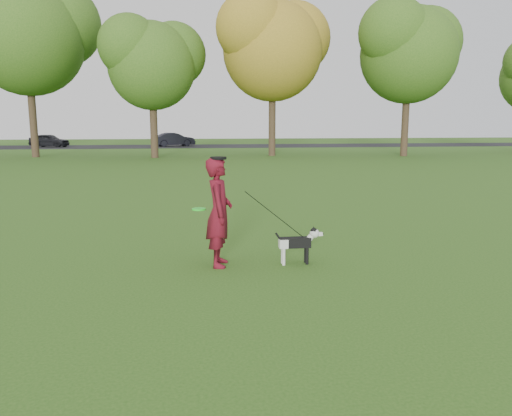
{
  "coord_description": "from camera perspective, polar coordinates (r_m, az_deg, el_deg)",
  "views": [
    {
      "loc": [
        -1.33,
        -8.17,
        2.44
      ],
      "look_at": [
        -0.31,
        0.22,
        0.95
      ],
      "focal_mm": 35.0,
      "sensor_mm": 36.0,
      "label": 1
    }
  ],
  "objects": [
    {
      "name": "ground",
      "position": [
        8.63,
        2.26,
        -6.43
      ],
      "size": [
        120.0,
        120.0,
        0.0
      ],
      "primitive_type": "plane",
      "color": "#285116",
      "rests_on": "ground"
    },
    {
      "name": "car_mid",
      "position": [
        48.24,
        -9.36,
        7.73
      ],
      "size": [
        4.08,
        2.57,
        1.27
      ],
      "primitive_type": "imported",
      "rotation": [
        0.0,
        0.0,
        1.92
      ],
      "color": "black",
      "rests_on": "road"
    },
    {
      "name": "road",
      "position": [
        48.25,
        -5.37,
        7.06
      ],
      "size": [
        120.0,
        7.0,
        0.02
      ],
      "primitive_type": "cube",
      "color": "black",
      "rests_on": "ground"
    },
    {
      "name": "car_left",
      "position": [
        50.02,
        -22.56,
        7.15
      ],
      "size": [
        3.79,
        2.28,
        1.21
      ],
      "primitive_type": "imported",
      "rotation": [
        0.0,
        0.0,
        1.31
      ],
      "color": "black",
      "rests_on": "road"
    },
    {
      "name": "man",
      "position": [
        8.37,
        -4.25,
        -0.49
      ],
      "size": [
        0.51,
        0.71,
        1.84
      ],
      "primitive_type": "imported",
      "rotation": [
        0.0,
        0.0,
        1.46
      ],
      "color": "#580C1D",
      "rests_on": "ground"
    },
    {
      "name": "man_held_items",
      "position": [
        8.35,
        0.22,
        0.46
      ],
      "size": [
        1.92,
        0.29,
        1.42
      ],
      "color": "#1EEF23",
      "rests_on": "ground"
    },
    {
      "name": "tree_row",
      "position": [
        34.59,
        -7.38,
        18.16
      ],
      "size": [
        51.74,
        8.86,
        12.01
      ],
      "color": "#38281C",
      "rests_on": "ground"
    },
    {
      "name": "dog",
      "position": [
        8.58,
        4.9,
        -3.83
      ],
      "size": [
        0.85,
        0.17,
        0.65
      ],
      "color": "black",
      "rests_on": "ground"
    }
  ]
}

